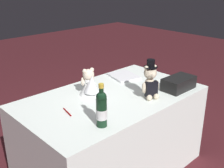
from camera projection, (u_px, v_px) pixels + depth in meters
name	position (u px, v px, depth m)	size (l,w,h in m)	color
reception_table	(112.00, 134.00, 2.41)	(1.51, 0.88, 0.73)	white
teddy_bear_groom	(150.00, 82.00, 2.19)	(0.14, 0.14, 0.31)	beige
teddy_bear_bride	(90.00, 84.00, 2.25)	(0.16, 0.21, 0.22)	white
champagne_bottle	(102.00, 109.00, 1.77)	(0.07, 0.07, 0.29)	black
signing_pen	(67.00, 112.00, 1.99)	(0.04, 0.14, 0.01)	maroon
gift_case_black	(179.00, 83.00, 2.38)	(0.30, 0.17, 0.11)	black
guestbook	(124.00, 76.00, 2.68)	(0.23, 0.27, 0.02)	white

